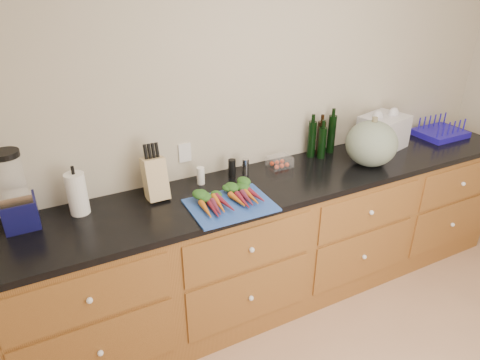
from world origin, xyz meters
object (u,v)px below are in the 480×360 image
carrots (227,198)px  squash (371,144)px  blender_appliance (16,195)px  tomato_box (280,162)px  paper_towel (77,194)px  knife_block (155,178)px  dish_rack (440,131)px  cutting_board (231,205)px

carrots → squash: (1.11, 0.03, 0.12)m
blender_appliance → tomato_box: bearing=0.4°
carrots → squash: bearing=1.8°
blender_appliance → paper_towel: size_ratio=1.78×
paper_towel → blender_appliance: bearing=-179.5°
paper_towel → knife_block: knife_block is taller
knife_block → tomato_box: (0.88, 0.03, -0.09)m
paper_towel → tomato_box: size_ratio=1.56×
squash → dish_rack: 0.92m
cutting_board → tomato_box: bearing=31.6°
knife_block → tomato_box: size_ratio=1.61×
cutting_board → tomato_box: 0.63m
blender_appliance → tomato_box: (1.60, 0.01, -0.15)m
blender_appliance → knife_block: blender_appliance is taller
carrots → tomato_box: bearing=28.2°
blender_appliance → tomato_box: blender_appliance is taller
blender_appliance → knife_block: bearing=-1.4°
paper_towel → carrots: bearing=-19.7°
blender_appliance → dish_rack: bearing=-1.4°
carrots → knife_block: size_ratio=1.51×
squash → cutting_board: bearing=-176.0°
cutting_board → tomato_box: (0.54, 0.33, 0.03)m
blender_appliance → tomato_box: size_ratio=2.78×
squash → dish_rack: size_ratio=0.94×
cutting_board → blender_appliance: bearing=163.4°
blender_appliance → paper_towel: 0.30m
carrots → knife_block: knife_block is taller
cutting_board → dish_rack: dish_rack is taller
knife_block → dish_rack: size_ratio=0.67×
squash → paper_towel: size_ratio=1.44×
cutting_board → squash: 1.12m
squash → knife_block: squash is taller
carrots → dish_rack: dish_rack is taller
cutting_board → dish_rack: (2.01, 0.24, 0.03)m
tomato_box → dish_rack: (1.47, -0.09, 0.00)m
tomato_box → carrots: bearing=-151.8°
paper_towel → tomato_box: bearing=0.4°
blender_appliance → dish_rack: 3.08m
blender_appliance → paper_towel: blender_appliance is taller
squash → blender_appliance: 2.19m
paper_towel → dish_rack: 2.78m
cutting_board → knife_block: knife_block is taller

